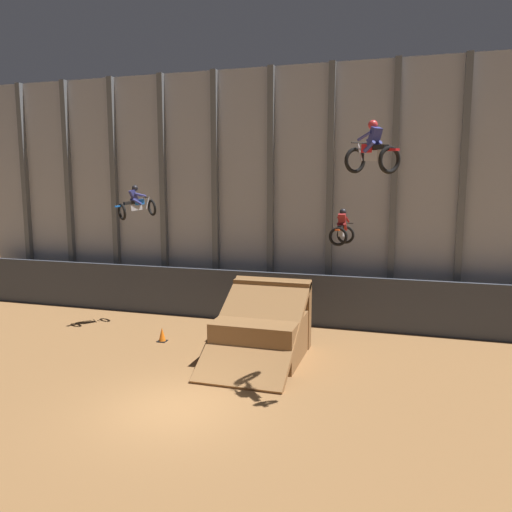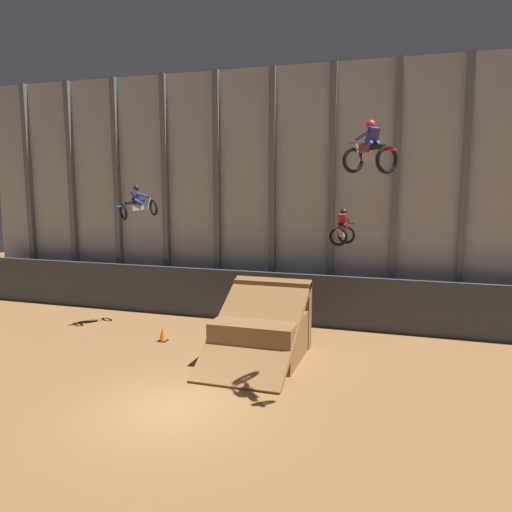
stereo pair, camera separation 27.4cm
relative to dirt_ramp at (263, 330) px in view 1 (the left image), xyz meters
The scene contains 8 objects.
ground_plane 5.28m from the dirt_ramp, 103.41° to the right, with size 60.00×60.00×0.00m, color olive.
arena_back_wall 7.53m from the dirt_ramp, 102.06° to the left, with size 32.00×0.40×11.57m.
lower_barrier 4.48m from the dirt_ramp, 105.61° to the left, with size 31.36×0.20×2.33m.
dirt_ramp is the anchor object (origin of this frame).
rider_bike_left_air 8.12m from the dirt_ramp, 160.61° to the left, with size 1.53×1.70×1.52m.
rider_bike_center_air 5.09m from the dirt_ramp, 46.98° to the left, with size 0.86×1.77×1.47m.
rider_bike_right_air 7.95m from the dirt_ramp, 37.32° to the right, with size 1.60×1.60×1.46m.
traffic_cone_near_ramp 4.40m from the dirt_ramp, behind, with size 0.36×0.36×0.58m.
Camera 1 is at (6.06, -12.07, 6.29)m, focal length 35.00 mm.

